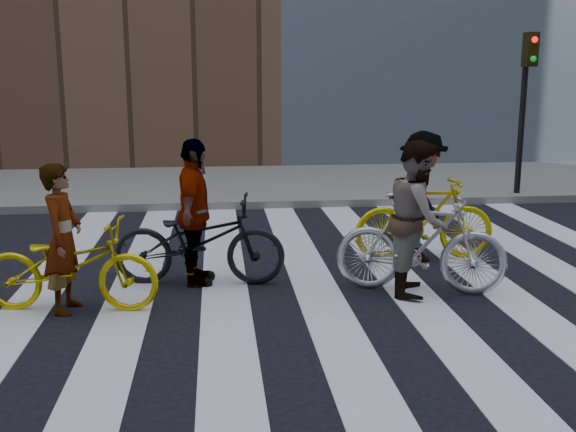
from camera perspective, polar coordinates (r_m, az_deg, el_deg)
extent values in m
plane|color=black|center=(8.21, 6.33, -6.24)|extent=(100.00, 100.00, 0.00)
cube|color=slate|center=(15.41, 0.34, 2.76)|extent=(100.00, 5.00, 0.15)
cube|color=white|center=(8.30, -20.80, -6.74)|extent=(0.55, 10.00, 0.01)
cube|color=white|center=(8.09, -13.20, -6.74)|extent=(0.55, 10.00, 0.01)
cube|color=white|center=(8.03, -5.33, -6.61)|extent=(0.55, 10.00, 0.01)
cube|color=white|center=(8.11, 2.51, -6.37)|extent=(0.55, 10.00, 0.01)
cube|color=white|center=(8.34, 10.04, -6.02)|extent=(0.55, 10.00, 0.01)
cube|color=white|center=(8.71, 17.04, -5.60)|extent=(0.55, 10.00, 0.01)
cylinder|color=black|center=(14.41, 19.18, 7.56)|extent=(0.12, 0.12, 3.20)
cube|color=black|center=(14.25, 19.84, 13.12)|extent=(0.22, 0.28, 0.65)
sphere|color=red|center=(14.12, 20.16, 13.84)|extent=(0.12, 0.12, 0.12)
sphere|color=#0CCC26|center=(14.11, 20.05, 12.38)|extent=(0.12, 0.12, 0.12)
imported|color=yellow|center=(7.72, -18.00, -4.02)|extent=(2.01, 0.93, 1.02)
imported|color=silver|center=(8.08, 11.19, -2.28)|extent=(2.07, 1.14, 1.20)
imported|color=#CABE0B|center=(9.53, 11.50, -0.20)|extent=(1.96, 0.61, 1.17)
imported|color=black|center=(8.32, -7.52, -2.08)|extent=(2.17, 0.97, 1.10)
imported|color=slate|center=(7.65, -18.52, -1.81)|extent=(0.47, 0.64, 1.63)
imported|color=slate|center=(8.00, 10.93, -0.14)|extent=(0.92, 1.05, 1.82)
imported|color=slate|center=(9.45, 11.29, 1.64)|extent=(0.70, 1.18, 1.79)
imported|color=slate|center=(8.25, -7.93, 0.28)|extent=(0.56, 1.10, 1.80)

